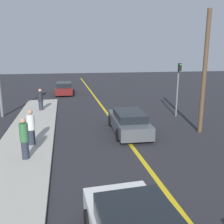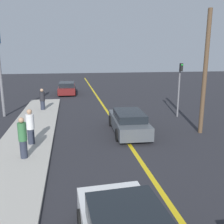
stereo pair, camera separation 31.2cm
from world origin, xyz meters
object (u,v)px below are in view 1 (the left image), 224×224
Objects in this scene: car_far_distant at (129,122)px; pedestrian_far_standing at (41,100)px; pedestrian_near_curb at (24,138)px; utility_pole at (204,74)px; pedestrian_mid_group at (31,127)px; car_parked_left_lot at (64,88)px; traffic_light at (178,84)px.

pedestrian_far_standing is (-5.43, 6.49, 0.33)m from car_far_distant.
pedestrian_near_curb is 0.26× the size of utility_pole.
pedestrian_mid_group is at bearing -163.58° from car_far_distant.
pedestrian_mid_group reaches higher than car_parked_left_lot.
car_far_distant is 2.75× the size of pedestrian_far_standing.
car_far_distant is 1.21× the size of traffic_light.
pedestrian_far_standing is at bearing 132.17° from car_far_distant.
pedestrian_far_standing is 10.51m from traffic_light.
pedestrian_mid_group is 1.04× the size of pedestrian_far_standing.
pedestrian_near_curb reaches higher than pedestrian_mid_group.
car_parked_left_lot is (-3.58, 15.11, 0.01)m from car_far_distant.
traffic_light reaches higher than car_parked_left_lot.
utility_pole reaches higher than traffic_light.
utility_pole is at bearing -94.18° from traffic_light.
pedestrian_near_curb is 0.47× the size of traffic_light.
traffic_light is (9.70, 6.06, 1.34)m from pedestrian_near_curb.
utility_pole is (7.69, -15.83, 2.76)m from car_parked_left_lot.
traffic_light reaches higher than pedestrian_near_curb.
car_far_distant is at bearing -145.59° from traffic_light.
car_parked_left_lot is 8.82m from pedestrian_far_standing.
pedestrian_mid_group is at bearing -88.66° from pedestrian_far_standing.
utility_pole is (4.11, -0.72, 2.77)m from car_far_distant.
pedestrian_near_curb is 11.51m from traffic_light.
pedestrian_far_standing is 0.44× the size of traffic_light.
traffic_light is at bearing 32.00° from pedestrian_near_curb.
traffic_light is 3.88m from utility_pole.
car_parked_left_lot is at bearing 77.87° from pedestrian_far_standing.
car_far_distant is 6.14m from pedestrian_near_curb.
pedestrian_mid_group is 0.26× the size of utility_pole.
traffic_light is (4.39, 3.00, 1.73)m from car_far_distant.
car_parked_left_lot is 1.26× the size of traffic_light.
pedestrian_mid_group is (-1.67, -16.43, 0.36)m from car_parked_left_lot.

